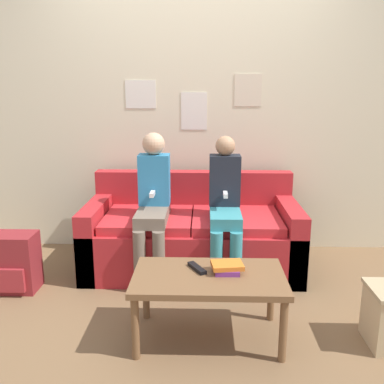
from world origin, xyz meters
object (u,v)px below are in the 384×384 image
Objects in this scene: coffee_table at (209,282)px; person_right at (225,203)px; tv_remote at (197,268)px; couch at (192,236)px; backpack at (16,263)px; person_left at (153,199)px.

coffee_table is 0.91m from person_right.
person_right is 6.55× the size of tv_remote.
backpack is (-1.28, -0.47, -0.05)m from couch.
person_left is 0.55m from person_right.
person_right reaches higher than coffee_table.
tv_remote is (-0.20, -0.80, -0.19)m from person_right.
tv_remote is at bearing 135.89° from coffee_table.
person_left is at bearing 16.19° from backpack.
person_right is at bearing 10.31° from backpack.
coffee_table is 0.78× the size of person_left.
person_left is at bearing 116.00° from coffee_table.
person_left is at bearing -148.55° from couch.
person_right is 2.55× the size of backpack.
person_right is at bearing 46.72° from tv_remote.
person_left is 0.90m from tv_remote.
backpack is at bearing 129.75° from tv_remote.
couch is 10.15× the size of tv_remote.
tv_remote reaches higher than coffee_table.
coffee_table is 1.00m from person_left.
couch is 1.00m from tv_remote.
coffee_table is 5.25× the size of tv_remote.
coffee_table is 2.04× the size of backpack.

